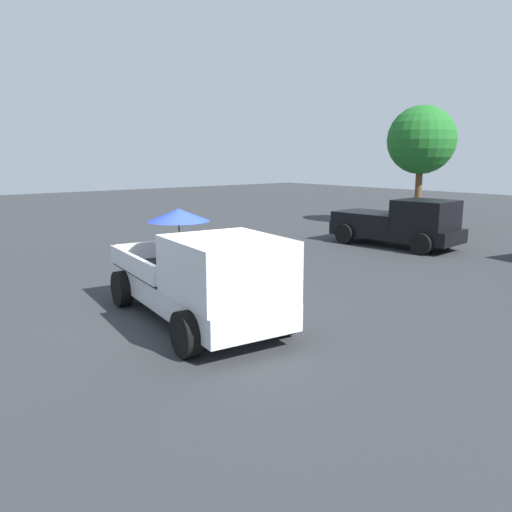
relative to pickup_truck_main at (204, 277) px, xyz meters
The scene contains 4 objects.
ground_plane 1.06m from the pickup_truck_main, behind, with size 80.00×80.00×0.00m, color #2D3033.
pickup_truck_main is the anchor object (origin of this frame).
pickup_truck_far 11.05m from the pickup_truck_main, 105.04° to the left, with size 4.93×2.47×1.80m.
tree_by_lot 17.76m from the pickup_truck_main, 109.79° to the left, with size 3.24×3.24×5.73m.
Camera 1 is at (8.58, -5.41, 3.32)m, focal length 35.44 mm.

